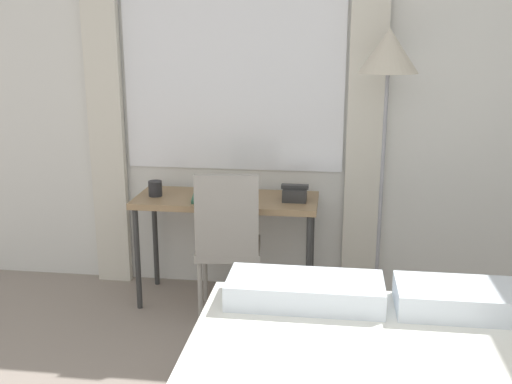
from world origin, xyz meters
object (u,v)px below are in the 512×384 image
(desk, at_px, (226,208))
(telephone, at_px, (295,193))
(standing_lamp, at_px, (388,75))
(desk_chair, at_px, (228,239))
(book, at_px, (214,198))
(mug, at_px, (155,189))

(desk, relative_size, telephone, 6.83)
(desk, xyz_separation_m, standing_lamp, (0.98, -0.07, 0.86))
(standing_lamp, distance_m, telephone, 0.92)
(desk_chair, relative_size, standing_lamp, 0.54)
(desk_chair, height_order, book, desk_chair)
(standing_lamp, height_order, mug, standing_lamp)
(desk_chair, height_order, mug, desk_chair)
(book, bearing_deg, desk_chair, -57.17)
(standing_lamp, height_order, book, standing_lamp)
(book, xyz_separation_m, mug, (-0.40, 0.04, 0.04))
(desk, xyz_separation_m, desk_chair, (0.05, -0.25, -0.12))
(desk, height_order, desk_chair, desk_chair)
(desk, bearing_deg, telephone, -1.10)
(desk, distance_m, standing_lamp, 1.31)
(desk_chair, height_order, telephone, desk_chair)
(telephone, xyz_separation_m, mug, (-0.91, -0.02, 0.01))
(book, bearing_deg, mug, 174.49)
(desk, distance_m, desk_chair, 0.28)
(telephone, height_order, book, telephone)
(telephone, bearing_deg, standing_lamp, -6.42)
(standing_lamp, xyz_separation_m, book, (-1.05, 0.00, -0.78))
(book, bearing_deg, desk, 44.81)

